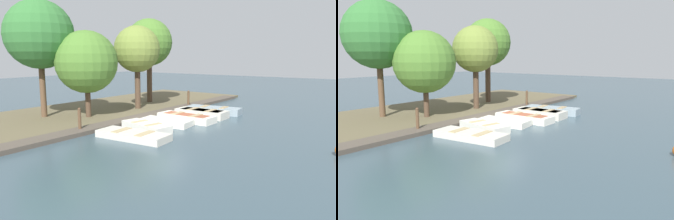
# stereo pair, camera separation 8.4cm
# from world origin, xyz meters

# --- Properties ---
(ground_plane) EXTENTS (80.00, 80.00, 0.00)m
(ground_plane) POSITION_xyz_m (0.00, 0.00, 0.00)
(ground_plane) COLOR #384C56
(shore_bank) EXTENTS (8.00, 24.00, 0.16)m
(shore_bank) POSITION_xyz_m (-5.00, 0.00, 0.08)
(shore_bank) COLOR brown
(shore_bank) RESTS_ON ground_plane
(dock_walkway) EXTENTS (1.03, 21.97, 0.19)m
(dock_walkway) POSITION_xyz_m (-1.31, 0.00, 0.09)
(dock_walkway) COLOR #51473D
(dock_walkway) RESTS_ON ground_plane
(rowboat_0) EXTENTS (3.31, 1.46, 0.33)m
(rowboat_0) POSITION_xyz_m (1.30, -3.81, 0.16)
(rowboat_0) COLOR beige
(rowboat_0) RESTS_ON ground_plane
(rowboat_1) EXTENTS (2.79, 1.44, 0.38)m
(rowboat_1) POSITION_xyz_m (0.72, -2.23, 0.19)
(rowboat_1) COLOR silver
(rowboat_1) RESTS_ON ground_plane
(rowboat_2) EXTENTS (2.74, 1.51, 0.33)m
(rowboat_2) POSITION_xyz_m (0.77, -0.72, 0.16)
(rowboat_2) COLOR silver
(rowboat_2) RESTS_ON ground_plane
(rowboat_3) EXTENTS (3.19, 1.18, 0.39)m
(rowboat_3) POSITION_xyz_m (1.04, 0.73, 0.19)
(rowboat_3) COLOR silver
(rowboat_3) RESTS_ON ground_plane
(rowboat_4) EXTENTS (3.00, 1.23, 0.44)m
(rowboat_4) POSITION_xyz_m (1.09, 2.27, 0.22)
(rowboat_4) COLOR beige
(rowboat_4) RESTS_ON ground_plane
(rowboat_5) EXTENTS (3.34, 1.42, 0.42)m
(rowboat_5) POSITION_xyz_m (1.13, 3.72, 0.21)
(rowboat_5) COLOR #8C9EA8
(rowboat_5) RESTS_ON ground_plane
(mooring_post_near) EXTENTS (0.15, 0.15, 1.16)m
(mooring_post_near) POSITION_xyz_m (-1.44, -4.39, 0.59)
(mooring_post_near) COLOR brown
(mooring_post_near) RESTS_ON ground_plane
(mooring_post_far) EXTENTS (0.15, 0.15, 1.16)m
(mooring_post_far) POSITION_xyz_m (-1.44, 4.82, 0.59)
(mooring_post_far) COLOR brown
(mooring_post_far) RESTS_ON ground_plane
(park_tree_far_left) EXTENTS (3.66, 3.66, 6.43)m
(park_tree_far_left) POSITION_xyz_m (-5.54, -3.50, 4.58)
(park_tree_far_left) COLOR brown
(park_tree_far_left) RESTS_ON ground_plane
(park_tree_left) EXTENTS (3.36, 3.36, 4.83)m
(park_tree_left) POSITION_xyz_m (-3.54, -2.09, 3.14)
(park_tree_left) COLOR #4C3828
(park_tree_left) RESTS_ON ground_plane
(park_tree_center) EXTENTS (2.88, 2.88, 5.33)m
(park_tree_center) POSITION_xyz_m (-3.26, 1.71, 3.85)
(park_tree_center) COLOR #4C3828
(park_tree_center) RESTS_ON ground_plane
(park_tree_right) EXTENTS (3.29, 3.29, 6.06)m
(park_tree_right) POSITION_xyz_m (-4.54, 4.45, 4.38)
(park_tree_right) COLOR #4C3828
(park_tree_right) RESTS_ON ground_plane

